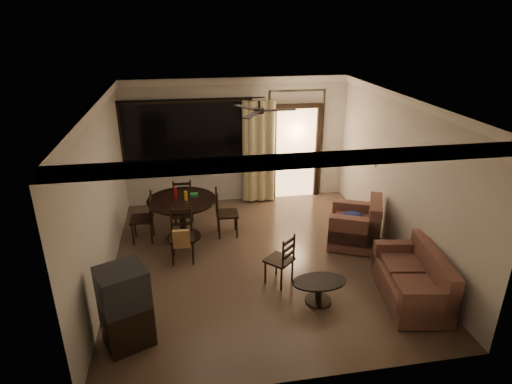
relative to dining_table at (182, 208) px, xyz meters
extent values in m
plane|color=#7F6651|center=(1.29, -1.06, -0.64)|extent=(5.50, 5.50, 0.00)
plane|color=beige|center=(1.29, 1.69, 0.76)|extent=(5.00, 0.00, 5.00)
plane|color=beige|center=(1.29, -3.81, 0.76)|extent=(5.00, 0.00, 5.00)
plane|color=beige|center=(-1.21, -1.06, 0.76)|extent=(0.00, 5.50, 5.50)
plane|color=beige|center=(3.79, -1.06, 0.76)|extent=(0.00, 5.50, 5.50)
plane|color=white|center=(1.29, -1.06, 2.16)|extent=(5.50, 5.50, 0.00)
cube|color=black|center=(0.19, 1.66, 0.94)|extent=(2.70, 0.04, 1.45)
cylinder|color=black|center=(0.29, 1.57, 1.74)|extent=(3.20, 0.03, 0.03)
cube|color=#FFC684|center=(2.64, 1.65, 0.41)|extent=(0.91, 0.03, 2.08)
cube|color=white|center=(3.77, -0.01, 0.66)|extent=(0.02, 0.18, 0.12)
cylinder|color=black|center=(1.29, -1.06, 2.10)|extent=(0.03, 0.03, 0.12)
cylinder|color=black|center=(1.29, -1.06, 2.01)|extent=(0.16, 0.16, 0.08)
cylinder|color=black|center=(0.00, 0.00, 0.15)|extent=(1.29, 1.29, 0.04)
cylinder|color=black|center=(0.00, 0.00, -0.24)|extent=(0.13, 0.13, 0.75)
cylinder|color=black|center=(0.00, 0.00, -0.62)|extent=(0.65, 0.65, 0.03)
cylinder|color=maroon|center=(-0.11, 0.06, 0.28)|extent=(0.06, 0.06, 0.22)
cylinder|color=gold|center=(0.08, -0.06, 0.26)|extent=(0.06, 0.06, 0.18)
cube|color=#257D39|center=(0.24, 0.12, 0.20)|extent=(0.14, 0.10, 0.05)
cube|color=black|center=(-0.76, 0.02, -0.19)|extent=(0.43, 0.43, 0.04)
cube|color=black|center=(0.85, -0.02, -0.19)|extent=(0.43, 0.43, 0.04)
cube|color=black|center=(-0.02, -0.85, -0.19)|extent=(0.43, 0.43, 0.04)
cube|color=#B1844C|center=(-0.03, -1.08, -0.09)|extent=(0.28, 0.09, 0.32)
cube|color=black|center=(0.02, 0.80, -0.19)|extent=(0.43, 0.43, 0.04)
cube|color=black|center=(-0.76, -2.79, -0.34)|extent=(0.74, 0.71, 0.59)
cube|color=black|center=(-0.76, -2.79, 0.21)|extent=(0.74, 0.71, 0.53)
cube|color=black|center=(-0.49, -2.67, 0.21)|extent=(0.19, 0.39, 0.36)
cube|color=#472621|center=(3.34, -2.57, -0.43)|extent=(1.02, 1.59, 0.37)
cube|color=#472621|center=(3.63, -2.61, -0.13)|extent=(0.43, 1.49, 0.60)
cube|color=#472621|center=(3.23, -3.21, -0.25)|extent=(0.80, 0.29, 0.46)
cube|color=#472621|center=(3.44, -1.92, -0.25)|extent=(0.80, 0.29, 0.46)
cube|color=#472621|center=(3.29, -2.56, -0.22)|extent=(0.76, 1.37, 0.11)
cube|color=#472621|center=(3.14, -0.81, -0.40)|extent=(1.19, 1.19, 0.42)
cube|color=#472621|center=(3.45, -0.95, -0.06)|extent=(0.56, 0.90, 0.69)
cube|color=#472621|center=(3.00, -1.13, -0.19)|extent=(0.89, 0.55, 0.53)
cube|color=#472621|center=(3.29, -0.49, -0.19)|extent=(0.89, 0.55, 0.53)
cube|color=#472621|center=(3.09, -0.79, -0.16)|extent=(0.86, 0.89, 0.13)
ellipsoid|color=navy|center=(3.09, -0.79, -0.05)|extent=(0.38, 0.32, 0.11)
ellipsoid|color=black|center=(1.96, -2.38, -0.29)|extent=(0.82, 0.49, 0.03)
cylinder|color=black|center=(1.96, -2.38, -0.46)|extent=(0.09, 0.09, 0.33)
cylinder|color=black|center=(1.96, -2.38, -0.62)|extent=(0.40, 0.40, 0.03)
cube|color=black|center=(1.48, -1.79, -0.22)|extent=(0.54, 0.54, 0.04)
camera|label=1|loc=(0.12, -7.49, 3.37)|focal=30.00mm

